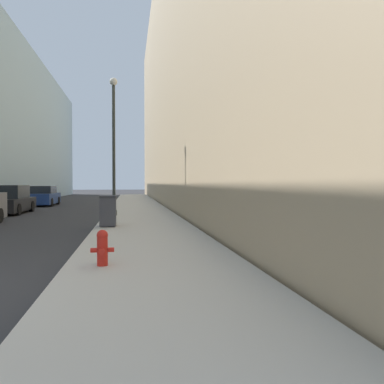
# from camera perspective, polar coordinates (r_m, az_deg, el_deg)

# --- Properties ---
(sidewalk_right) EXTENTS (3.61, 60.00, 0.15)m
(sidewalk_right) POSITION_cam_1_polar(r_m,az_deg,el_deg) (23.92, -8.17, -2.65)
(sidewalk_right) COLOR #B7B2A8
(sidewalk_right) RESTS_ON ground
(building_right_stone) EXTENTS (12.00, 60.00, 21.69)m
(building_right_stone) POSITION_cam_1_polar(r_m,az_deg,el_deg) (34.20, 5.40, 16.78)
(building_right_stone) COLOR tan
(building_right_stone) RESTS_ON ground
(fire_hydrant) EXTENTS (0.44, 0.33, 0.69)m
(fire_hydrant) POSITION_cam_1_polar(r_m,az_deg,el_deg) (7.44, -13.50, -8.13)
(fire_hydrant) COLOR red
(fire_hydrant) RESTS_ON sidewalk_right
(trash_bin) EXTENTS (0.59, 0.71, 1.13)m
(trash_bin) POSITION_cam_1_polar(r_m,az_deg,el_deg) (14.06, -12.68, -2.78)
(trash_bin) COLOR #3D3D42
(trash_bin) RESTS_ON sidewalk_right
(lamppost) EXTENTS (0.38, 0.38, 6.78)m
(lamppost) POSITION_cam_1_polar(r_m,az_deg,el_deg) (19.04, -11.84, 7.98)
(lamppost) COLOR #2D332D
(lamppost) RESTS_ON sidewalk_right
(parked_sedan_near) EXTENTS (1.81, 4.73, 1.63)m
(parked_sedan_near) POSITION_cam_1_polar(r_m,az_deg,el_deg) (23.75, -25.95, -1.20)
(parked_sedan_near) COLOR black
(parked_sedan_near) RESTS_ON ground
(parked_sedan_far) EXTENTS (1.94, 4.58, 1.53)m
(parked_sedan_far) POSITION_cam_1_polar(r_m,az_deg,el_deg) (31.32, -21.75, -0.63)
(parked_sedan_far) COLOR navy
(parked_sedan_far) RESTS_ON ground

